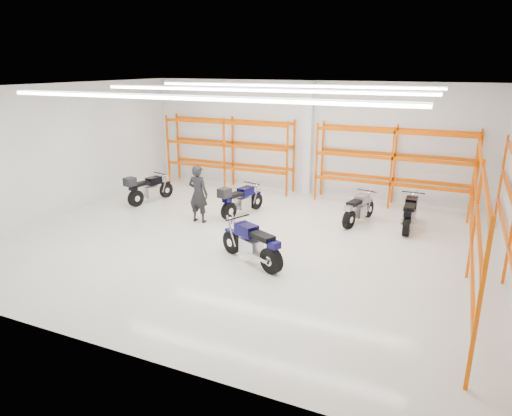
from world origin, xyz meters
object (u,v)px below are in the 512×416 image
at_px(motorcycle_back_c, 358,210).
at_px(structural_column, 308,139).
at_px(motorcycle_main, 253,245).
at_px(motorcycle_back_b, 239,201).
at_px(motorcycle_back_d, 410,214).
at_px(standing_man, 198,194).
at_px(motorcycle_back_a, 147,189).

bearing_deg(motorcycle_back_c, structural_column, 133.60).
xyz_separation_m(motorcycle_main, motorcycle_back_b, (-2.12, 3.53, 0.01)).
relative_size(motorcycle_back_d, standing_man, 1.13).
bearing_deg(motorcycle_back_c, motorcycle_back_b, -167.57).
bearing_deg(motorcycle_back_a, structural_column, 36.12).
bearing_deg(standing_man, motorcycle_back_c, -156.06).
relative_size(motorcycle_back_b, motorcycle_back_d, 1.01).
bearing_deg(motorcycle_back_a, motorcycle_main, -30.08).
xyz_separation_m(motorcycle_back_a, structural_column, (5.15, 3.76, 1.70)).
distance_m(motorcycle_back_a, motorcycle_back_c, 7.92).
distance_m(motorcycle_back_b, motorcycle_back_d, 5.68).
bearing_deg(standing_man, structural_column, -112.76).
bearing_deg(motorcycle_main, motorcycle_back_c, 67.30).
height_order(motorcycle_back_c, motorcycle_back_d, motorcycle_back_d).
bearing_deg(structural_column, motorcycle_back_c, -46.40).
distance_m(motorcycle_main, motorcycle_back_d, 5.70).
relative_size(motorcycle_back_b, standing_man, 1.14).
height_order(motorcycle_main, standing_man, standing_man).
bearing_deg(motorcycle_back_d, motorcycle_back_c, -175.70).
distance_m(motorcycle_main, standing_man, 3.94).
distance_m(motorcycle_back_a, motorcycle_back_d, 9.55).
xyz_separation_m(motorcycle_back_b, structural_column, (1.25, 3.72, 1.70)).
bearing_deg(standing_man, motorcycle_back_a, -18.58).
xyz_separation_m(motorcycle_back_c, standing_man, (-4.93, -2.00, 0.50)).
xyz_separation_m(motorcycle_main, motorcycle_back_a, (-6.02, 3.49, 0.01)).
bearing_deg(motorcycle_back_a, motorcycle_back_b, 0.56).
distance_m(motorcycle_main, structural_column, 7.50).
distance_m(motorcycle_main, motorcycle_back_c, 4.77).
distance_m(motorcycle_back_b, standing_man, 1.55).
distance_m(standing_man, structural_column, 5.48).
bearing_deg(structural_column, motorcycle_back_a, -143.88).
height_order(motorcycle_main, motorcycle_back_b, motorcycle_main).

